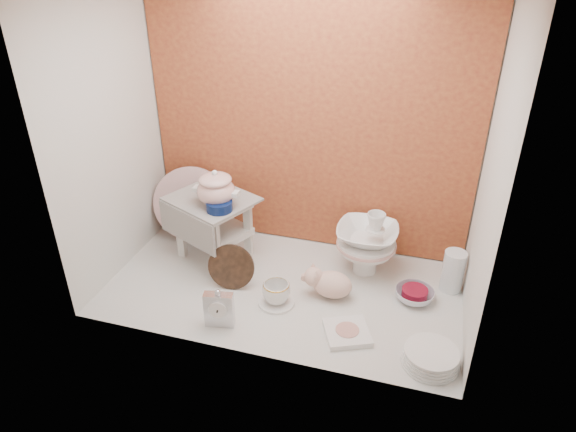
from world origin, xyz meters
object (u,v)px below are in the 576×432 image
(plush_pig, at_px, (332,284))
(dinner_plate_stack, at_px, (431,357))
(floral_platter, at_px, (191,204))
(gold_rim_teacup, at_px, (276,292))
(step_stool, at_px, (214,228))
(mantel_clock, at_px, (219,308))
(blue_white_vase, at_px, (197,220))
(crystal_bowl, at_px, (414,295))
(soup_tureen, at_px, (216,188))
(porcelain_tower, at_px, (367,242))

(plush_pig, bearing_deg, dinner_plate_stack, -16.42)
(floral_platter, xyz_separation_m, plush_pig, (0.93, -0.34, -0.14))
(plush_pig, distance_m, gold_rim_teacup, 0.29)
(plush_pig, bearing_deg, gold_rim_teacup, -135.34)
(step_stool, relative_size, mantel_clock, 2.14)
(blue_white_vase, relative_size, plush_pig, 0.92)
(dinner_plate_stack, bearing_deg, plush_pig, 146.50)
(crystal_bowl, bearing_deg, floral_platter, 169.13)
(crystal_bowl, bearing_deg, dinner_plate_stack, -76.36)
(step_stool, distance_m, floral_platter, 0.28)
(step_stool, xyz_separation_m, soup_tureen, (0.06, -0.06, 0.28))
(gold_rim_teacup, relative_size, porcelain_tower, 0.37)
(plush_pig, relative_size, dinner_plate_stack, 1.03)
(soup_tureen, height_order, porcelain_tower, soup_tureen)
(plush_pig, relative_size, gold_rim_teacup, 1.87)
(floral_platter, relative_size, plush_pig, 1.73)
(gold_rim_teacup, xyz_separation_m, porcelain_tower, (0.38, 0.41, 0.12))
(mantel_clock, height_order, porcelain_tower, porcelain_tower)
(porcelain_tower, bearing_deg, dinner_plate_stack, -57.71)
(blue_white_vase, relative_size, porcelain_tower, 0.64)
(crystal_bowl, bearing_deg, mantel_clock, -152.55)
(blue_white_vase, bearing_deg, step_stool, -40.85)
(dinner_plate_stack, xyz_separation_m, porcelain_tower, (-0.38, 0.61, 0.15))
(gold_rim_teacup, bearing_deg, crystal_bowl, 18.65)
(blue_white_vase, bearing_deg, soup_tureen, -42.22)
(gold_rim_teacup, relative_size, crystal_bowl, 0.71)
(floral_platter, height_order, porcelain_tower, floral_platter)
(mantel_clock, bearing_deg, plush_pig, 26.93)
(step_stool, relative_size, soup_tureen, 1.79)
(step_stool, bearing_deg, floral_platter, 166.40)
(floral_platter, bearing_deg, plush_pig, -20.41)
(porcelain_tower, bearing_deg, crystal_bowl, -33.17)
(soup_tureen, distance_m, floral_platter, 0.44)
(plush_pig, height_order, gold_rim_teacup, plush_pig)
(crystal_bowl, xyz_separation_m, porcelain_tower, (-0.28, 0.18, 0.15))
(step_stool, bearing_deg, porcelain_tower, 31.22)
(porcelain_tower, bearing_deg, step_stool, -173.31)
(soup_tureen, bearing_deg, floral_platter, 140.02)
(step_stool, bearing_deg, plush_pig, 10.65)
(floral_platter, xyz_separation_m, mantel_clock, (0.47, -0.70, -0.12))
(blue_white_vase, distance_m, plush_pig, 0.95)
(soup_tureen, xyz_separation_m, dinner_plate_stack, (1.16, -0.45, -0.43))
(plush_pig, bearing_deg, step_stool, -176.80)
(mantel_clock, xyz_separation_m, gold_rim_teacup, (0.21, 0.23, -0.03))
(soup_tureen, xyz_separation_m, floral_platter, (-0.27, 0.23, -0.25))
(crystal_bowl, bearing_deg, soup_tureen, 178.51)
(dinner_plate_stack, distance_m, crystal_bowl, 0.44)
(mantel_clock, bearing_deg, floral_platter, 112.48)
(step_stool, xyz_separation_m, porcelain_tower, (0.83, 0.10, -0.00))
(dinner_plate_stack, bearing_deg, step_stool, 157.24)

